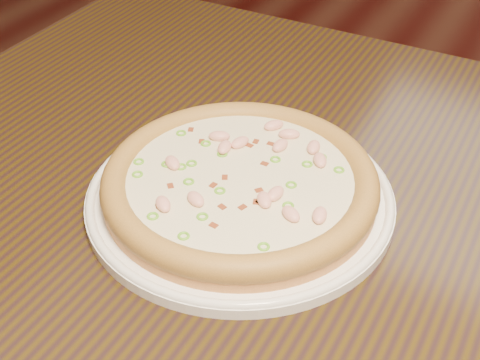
% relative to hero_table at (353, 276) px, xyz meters
% --- Properties ---
extents(ground, '(9.00, 9.00, 0.00)m').
position_rel_hero_table_xyz_m(ground, '(0.03, 0.62, -0.65)').
color(ground, black).
extents(hero_table, '(1.20, 0.80, 0.75)m').
position_rel_hero_table_xyz_m(hero_table, '(0.00, 0.00, 0.00)').
color(hero_table, black).
rests_on(hero_table, ground).
extents(plate, '(0.33, 0.33, 0.02)m').
position_rel_hero_table_xyz_m(plate, '(-0.12, -0.05, 0.11)').
color(plate, white).
rests_on(plate, hero_table).
extents(pizza, '(0.29, 0.29, 0.03)m').
position_rel_hero_table_xyz_m(pizza, '(-0.12, -0.05, 0.13)').
color(pizza, '#D28651').
rests_on(pizza, plate).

